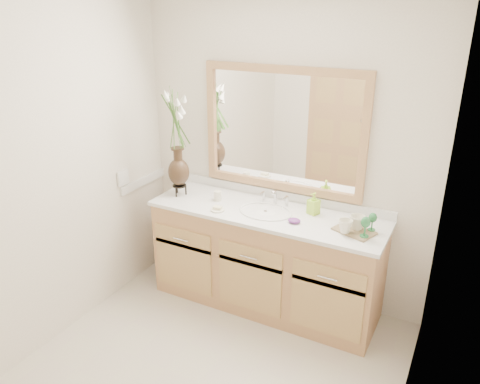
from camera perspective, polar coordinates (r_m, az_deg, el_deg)
The scene contains 19 objects.
floor at distance 3.32m, azimuth -5.02°, elevation -22.17°, with size 2.60×2.60×0.00m, color beige.
wall_back at distance 3.70m, azimuth 5.23°, elevation 4.52°, with size 2.40×0.02×2.40m, color white.
wall_left at distance 3.40m, azimuth -23.03°, elevation 1.18°, with size 0.02×2.60×2.40m, color white.
wall_right at distance 2.27m, azimuth 20.74°, elevation -8.89°, with size 0.02×2.60×2.40m, color white.
vanity at distance 3.79m, azimuth 3.12°, elevation -8.26°, with size 1.80×0.55×0.80m.
counter at distance 3.60m, azimuth 3.25°, elevation -2.55°, with size 1.84×0.57×0.03m, color white.
sink at distance 3.60m, azimuth 3.12°, elevation -3.22°, with size 0.38×0.34×0.23m.
mirror at distance 3.63m, azimuth 5.21°, elevation 7.51°, with size 1.32×0.04×0.97m.
switch_plate at distance 3.95m, azimuth -14.08°, elevation 1.70°, with size 0.02×0.12×0.12m, color white.
flower_vase at distance 3.74m, azimuth -7.76°, elevation 7.77°, with size 0.20×0.20×0.84m.
tumbler at distance 3.77m, azimuth -2.74°, elevation -0.46°, with size 0.06×0.06×0.08m, color silver.
soap_dish at distance 3.59m, azimuth -2.74°, elevation -2.11°, with size 0.11×0.11×0.03m.
soap_bottle at distance 3.55m, azimuth 8.96°, elevation -1.51°, with size 0.07×0.07×0.15m, color #ABE636.
purple_dish at distance 3.41m, azimuth 6.62°, elevation -3.48°, with size 0.10×0.08×0.03m, color #652879.
tray at distance 3.36m, azimuth 13.74°, elevation -4.65°, with size 0.27×0.18×0.01m, color brown.
mug_left at distance 3.29m, azimuth 12.71°, elevation -4.02°, with size 0.10×0.09×0.10m, color silver.
mug_right at distance 3.36m, azimuth 14.10°, elevation -3.57°, with size 0.11×0.10×0.11m, color silver.
goblet_front at distance 3.25m, azimuth 15.06°, elevation -3.71°, with size 0.06×0.06×0.14m.
goblet_back at distance 3.35m, azimuth 15.87°, elevation -3.14°, with size 0.06×0.06×0.13m.
Camera 1 is at (1.34, -1.97, 2.31)m, focal length 35.00 mm.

